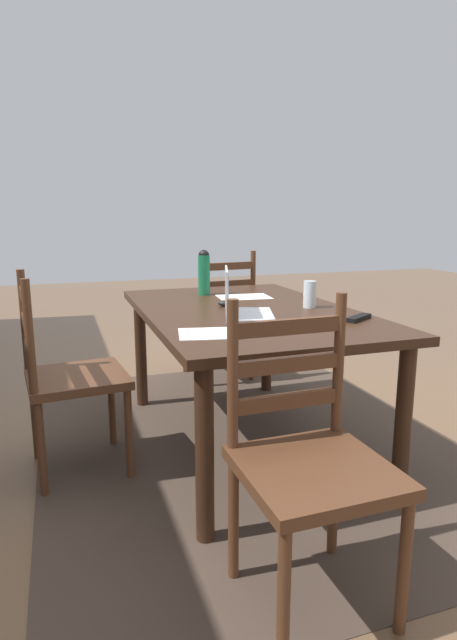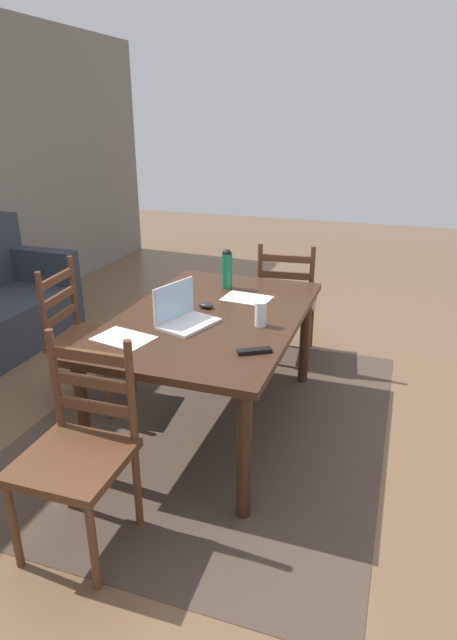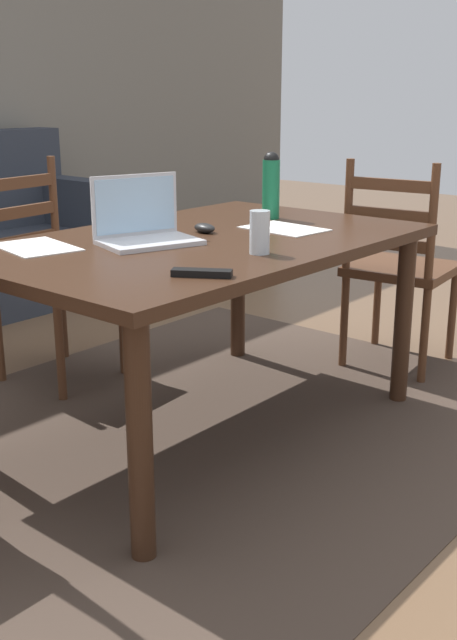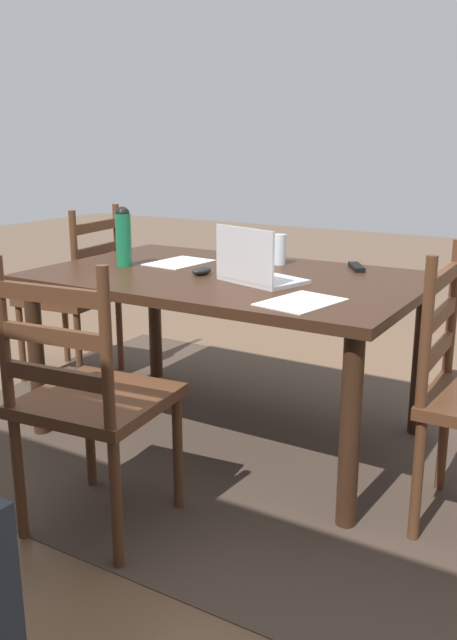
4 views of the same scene
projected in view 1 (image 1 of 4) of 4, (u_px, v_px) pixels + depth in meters
ground_plane at (245, 442)px, 2.72m from camera, size 14.00×14.00×0.00m
area_rug at (245, 441)px, 2.72m from camera, size 2.61×2.10×0.01m
dining_table at (246, 324)px, 2.58m from camera, size 1.62×1.02×0.73m
chair_left_far at (309, 461)px, 1.54m from camera, size 0.45×0.45×0.95m
chair_right_near at (220, 317)px, 3.70m from camera, size 0.49×0.49×0.95m
chair_far_head at (68, 377)px, 2.34m from camera, size 0.48×0.48×0.95m
laptop at (239, 305)px, 2.35m from camera, size 0.37×0.31×0.23m
water_bottle at (204, 272)px, 2.98m from camera, size 0.07×0.07×0.27m
drinking_glass at (310, 294)px, 2.58m from camera, size 0.07×0.07×0.14m
computer_mouse at (227, 303)px, 2.63m from camera, size 0.08×0.11×0.03m
tv_remote at (359, 318)px, 2.29m from camera, size 0.13×0.17×0.02m
paper_stack_left at (216, 333)px, 2.02m from camera, size 0.26×0.33×0.00m
paper_stack_right at (244, 297)px, 2.91m from camera, size 0.24×0.31×0.00m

